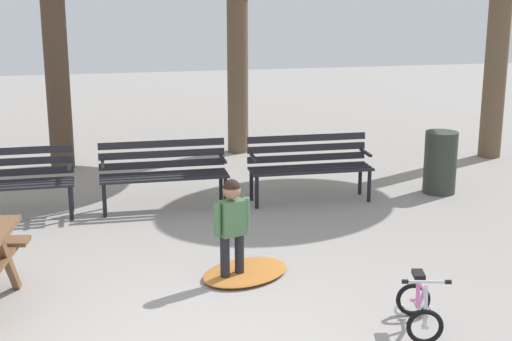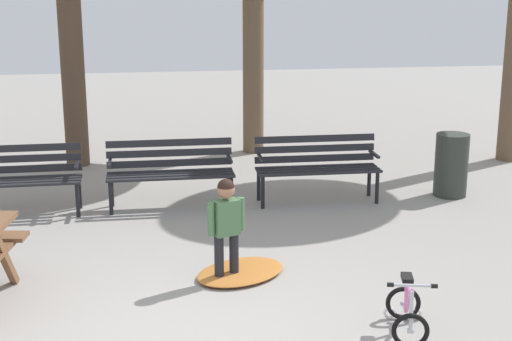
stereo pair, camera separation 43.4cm
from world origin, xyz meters
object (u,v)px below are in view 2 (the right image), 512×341
object	(u,v)px
child_standing	(226,222)
kids_bicycle	(407,311)
trash_bin	(451,165)
park_bench_far_left	(15,174)
park_bench_right	(317,163)
park_bench_left	(170,168)

from	to	relation	value
child_standing	kids_bicycle	distance (m)	1.93
kids_bicycle	trash_bin	size ratio (longest dim) A/B	0.73
park_bench_far_left	trash_bin	size ratio (longest dim) A/B	1.89
park_bench_right	child_standing	world-z (taller)	child_standing
park_bench_far_left	park_bench_right	xyz separation A→B (m)	(3.80, -0.01, 0.00)
child_standing	park_bench_left	bearing A→B (deg)	99.46
park_bench_right	park_bench_left	bearing A→B (deg)	178.82
kids_bicycle	park_bench_far_left	bearing A→B (deg)	133.61
child_standing	kids_bicycle	bearing A→B (deg)	-45.11
kids_bicycle	trash_bin	bearing A→B (deg)	62.30
park_bench_left	park_bench_right	world-z (taller)	same
park_bench_left	trash_bin	world-z (taller)	park_bench_left
park_bench_left	park_bench_far_left	bearing A→B (deg)	-179.21
park_bench_far_left	kids_bicycle	size ratio (longest dim) A/B	2.61
park_bench_far_left	trash_bin	xyz separation A→B (m)	(5.64, -0.07, -0.09)
child_standing	trash_bin	world-z (taller)	child_standing
park_bench_far_left	child_standing	world-z (taller)	child_standing
park_bench_far_left	park_bench_left	size ratio (longest dim) A/B	1.00
child_standing	trash_bin	bearing A→B (deg)	36.24
park_bench_right	child_standing	distance (m)	2.89
park_bench_far_left	park_bench_left	distance (m)	1.90
park_bench_left	child_standing	xyz separation A→B (m)	(0.42, -2.52, 0.09)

